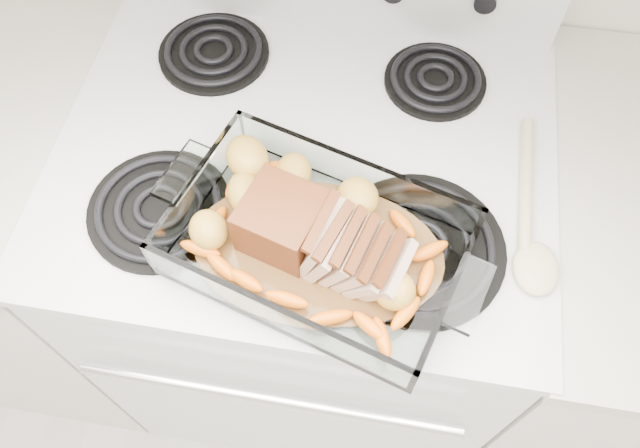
% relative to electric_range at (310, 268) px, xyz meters
% --- Properties ---
extents(electric_range, '(0.78, 0.70, 1.12)m').
position_rel_electric_range_xyz_m(electric_range, '(0.00, 0.00, 0.00)').
color(electric_range, silver).
rests_on(electric_range, ground).
extents(counter_left, '(0.58, 0.68, 0.93)m').
position_rel_electric_range_xyz_m(counter_left, '(-0.67, -0.00, -0.02)').
color(counter_left, silver).
rests_on(counter_left, ground).
extents(counter_right, '(0.58, 0.68, 0.93)m').
position_rel_electric_range_xyz_m(counter_right, '(0.66, -0.00, -0.02)').
color(counter_right, silver).
rests_on(counter_right, ground).
extents(baking_dish, '(0.38, 0.25, 0.07)m').
position_rel_electric_range_xyz_m(baking_dish, '(0.05, -0.20, 0.48)').
color(baking_dish, white).
rests_on(baking_dish, electric_range).
extents(pork_roast, '(0.23, 0.10, 0.08)m').
position_rel_electric_range_xyz_m(pork_roast, '(0.04, -0.20, 0.51)').
color(pork_roast, '#632F14').
rests_on(pork_roast, baking_dish).
extents(roast_vegetables, '(0.38, 0.21, 0.05)m').
position_rel_electric_range_xyz_m(roast_vegetables, '(0.05, -0.16, 0.49)').
color(roast_vegetables, '#EF5E00').
rests_on(roast_vegetables, baking_dish).
extents(wooden_spoon, '(0.06, 0.30, 0.02)m').
position_rel_electric_range_xyz_m(wooden_spoon, '(0.35, -0.11, 0.46)').
color(wooden_spoon, beige).
rests_on(wooden_spoon, electric_range).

